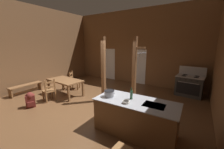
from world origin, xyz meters
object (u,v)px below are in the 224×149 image
(ladderback_chair_near_window, at_px, (49,91))
(kitchen_island, at_px, (135,117))
(stove_range, at_px, (189,85))
(ladderback_chair_by_post, at_px, (74,81))
(mixing_bowl_on_counter, at_px, (126,102))
(stockpot_on_counter, at_px, (109,94))
(bottle_tall_on_counter, at_px, (131,95))
(bench_along_left_wall, at_px, (26,87))
(backpack, at_px, (30,99))
(dining_table, at_px, (65,82))

(ladderback_chair_near_window, bearing_deg, kitchen_island, -0.80)
(stove_range, xyz_separation_m, ladderback_chair_by_post, (-5.28, -2.23, -0.03))
(ladderback_chair_near_window, relative_size, mixing_bowl_on_counter, 5.33)
(stockpot_on_counter, xyz_separation_m, bottle_tall_on_counter, (0.60, 0.17, 0.03))
(ladderback_chair_near_window, distance_m, mixing_bowl_on_counter, 3.80)
(bottle_tall_on_counter, bearing_deg, bench_along_left_wall, -179.19)
(ladderback_chair_by_post, height_order, bench_along_left_wall, ladderback_chair_by_post)
(bench_along_left_wall, xyz_separation_m, bottle_tall_on_counter, (5.55, 0.08, 0.74))
(stove_range, relative_size, ladderback_chair_near_window, 1.39)
(kitchen_island, distance_m, stove_range, 4.08)
(ladderback_chair_near_window, height_order, bottle_tall_on_counter, bottle_tall_on_counter)
(mixing_bowl_on_counter, height_order, bottle_tall_on_counter, bottle_tall_on_counter)
(stove_range, xyz_separation_m, stockpot_on_counter, (-1.79, -4.06, 0.53))
(stove_range, relative_size, stockpot_on_counter, 3.68)
(mixing_bowl_on_counter, xyz_separation_m, bottle_tall_on_counter, (-0.00, 0.32, 0.09))
(stockpot_on_counter, height_order, bottle_tall_on_counter, bottle_tall_on_counter)
(kitchen_island, height_order, mixing_bowl_on_counter, mixing_bowl_on_counter)
(backpack, xyz_separation_m, stockpot_on_counter, (3.22, 0.60, 0.70))
(stove_range, relative_size, bench_along_left_wall, 0.88)
(backpack, distance_m, stockpot_on_counter, 3.35)
(ladderback_chair_by_post, relative_size, bottle_tall_on_counter, 3.00)
(ladderback_chair_by_post, xyz_separation_m, bench_along_left_wall, (-1.46, -1.74, -0.14))
(kitchen_island, relative_size, bench_along_left_wall, 1.45)
(ladderback_chair_by_post, bearing_deg, stove_range, 22.87)
(ladderback_chair_by_post, bearing_deg, dining_table, -67.98)
(ladderback_chair_near_window, bearing_deg, dining_table, 90.22)
(kitchen_island, relative_size, ladderback_chair_by_post, 2.29)
(bottle_tall_on_counter, bearing_deg, stockpot_on_counter, -163.82)
(ladderback_chair_by_post, bearing_deg, bottle_tall_on_counter, -22.08)
(kitchen_island, height_order, dining_table, kitchen_island)
(bottle_tall_on_counter, bearing_deg, dining_table, 167.57)
(ladderback_chair_near_window, relative_size, stockpot_on_counter, 2.64)
(ladderback_chair_by_post, relative_size, mixing_bowl_on_counter, 5.33)
(dining_table, bearing_deg, bottle_tall_on_counter, -12.43)
(mixing_bowl_on_counter, bearing_deg, stove_range, 74.27)
(backpack, bearing_deg, mixing_bowl_on_counter, 6.74)
(stockpot_on_counter, bearing_deg, mixing_bowl_on_counter, -13.56)
(backpack, height_order, stockpot_on_counter, stockpot_on_counter)
(kitchen_island, bearing_deg, bottle_tall_on_counter, 160.19)
(ladderback_chair_by_post, height_order, bottle_tall_on_counter, bottle_tall_on_counter)
(backpack, relative_size, stockpot_on_counter, 1.66)
(bench_along_left_wall, relative_size, backpack, 2.51)
(ladderback_chair_near_window, height_order, bench_along_left_wall, ladderback_chair_near_window)
(dining_table, height_order, ladderback_chair_near_window, ladderback_chair_near_window)
(kitchen_island, relative_size, mixing_bowl_on_counter, 12.21)
(stove_range, bearing_deg, ladderback_chair_by_post, -157.13)
(kitchen_island, bearing_deg, stove_range, 75.37)
(dining_table, xyz_separation_m, ladderback_chair_near_window, (0.00, -0.83, -0.20))
(bench_along_left_wall, height_order, bottle_tall_on_counter, bottle_tall_on_counter)
(dining_table, distance_m, bench_along_left_wall, 2.04)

